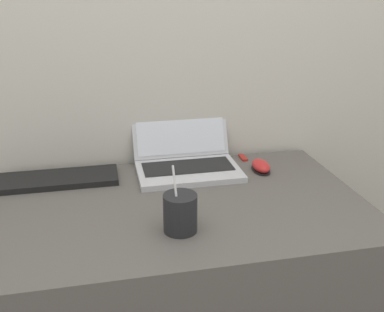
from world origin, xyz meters
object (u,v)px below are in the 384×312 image
at_px(laptop, 185,152).
at_px(external_keyboard, 49,180).
at_px(computer_mouse, 261,166).
at_px(drink_cup, 180,212).
at_px(usb_stick, 243,158).

distance_m(laptop, external_keyboard, 0.47).
height_order(computer_mouse, external_keyboard, computer_mouse).
relative_size(drink_cup, external_keyboard, 0.41).
height_order(drink_cup, computer_mouse, drink_cup).
xyz_separation_m(laptop, computer_mouse, (0.25, -0.09, -0.04)).
height_order(laptop, drink_cup, laptop).
relative_size(laptop, usb_stick, 5.86).
height_order(computer_mouse, usb_stick, computer_mouse).
bearing_deg(external_keyboard, laptop, 4.47).
relative_size(laptop, drink_cup, 1.91).
xyz_separation_m(drink_cup, external_keyboard, (-0.37, 0.39, -0.04)).
height_order(laptop, usb_stick, laptop).
distance_m(laptop, computer_mouse, 0.27).
bearing_deg(drink_cup, computer_mouse, 44.15).
distance_m(drink_cup, computer_mouse, 0.49).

